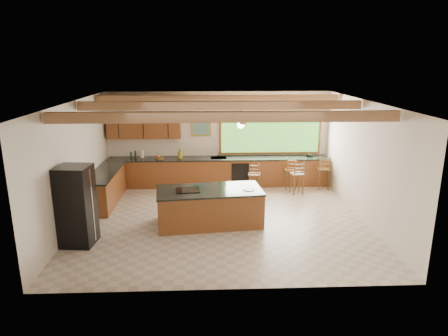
{
  "coord_description": "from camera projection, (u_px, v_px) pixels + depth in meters",
  "views": [
    {
      "loc": [
        -0.35,
        -9.55,
        3.96
      ],
      "look_at": [
        0.09,
        0.8,
        1.15
      ],
      "focal_mm": 32.0,
      "sensor_mm": 36.0,
      "label": 1
    }
  ],
  "objects": [
    {
      "name": "bar_stool_b",
      "position": [
        291.0,
        170.0,
        12.49
      ],
      "size": [
        0.4,
        0.4,
        1.05
      ],
      "rotation": [
        0.0,
        0.0,
        0.07
      ],
      "color": "brown",
      "rests_on": "ground"
    },
    {
      "name": "bar_stool_a",
      "position": [
        254.0,
        175.0,
        12.09
      ],
      "size": [
        0.41,
        0.41,
        0.99
      ],
      "rotation": [
        0.0,
        0.0,
        -0.16
      ],
      "color": "brown",
      "rests_on": "ground"
    },
    {
      "name": "bar_stool_c",
      "position": [
        297.0,
        174.0,
        12.02
      ],
      "size": [
        0.44,
        0.44,
        1.05
      ],
      "rotation": [
        0.0,
        0.0,
        0.18
      ],
      "color": "brown",
      "rests_on": "ground"
    },
    {
      "name": "refrigerator",
      "position": [
        76.0,
        206.0,
        8.68
      ],
      "size": [
        0.76,
        0.74,
        1.78
      ],
      "rotation": [
        0.0,
        0.0,
        -0.1
      ],
      "color": "black",
      "rests_on": "ground"
    },
    {
      "name": "ground",
      "position": [
        222.0,
        219.0,
        10.26
      ],
      "size": [
        7.2,
        7.2,
        0.0
      ],
      "primitive_type": "plane",
      "color": "beige",
      "rests_on": "ground"
    },
    {
      "name": "island",
      "position": [
        210.0,
        207.0,
        9.88
      ],
      "size": [
        2.68,
        1.47,
        0.91
      ],
      "rotation": [
        0.0,
        0.0,
        0.11
      ],
      "color": "brown",
      "rests_on": "ground"
    },
    {
      "name": "bar_stool_d",
      "position": [
        324.0,
        170.0,
        12.54
      ],
      "size": [
        0.39,
        0.39,
        1.06
      ],
      "rotation": [
        0.0,
        0.0,
        -0.04
      ],
      "color": "brown",
      "rests_on": "ground"
    },
    {
      "name": "counter_run",
      "position": [
        193.0,
        175.0,
        12.53
      ],
      "size": [
        7.12,
        3.1,
        1.28
      ],
      "color": "brown",
      "rests_on": "ground"
    },
    {
      "name": "room_shell",
      "position": [
        214.0,
        130.0,
        10.3
      ],
      "size": [
        7.27,
        6.54,
        3.02
      ],
      "color": "beige",
      "rests_on": "ground"
    }
  ]
}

